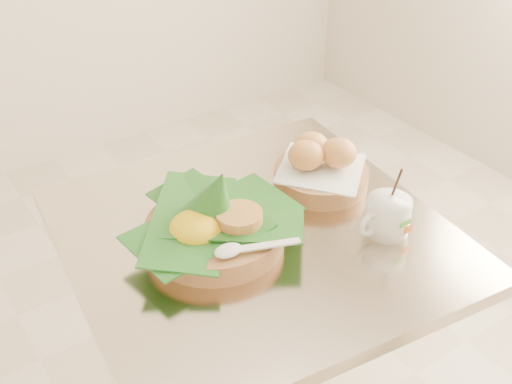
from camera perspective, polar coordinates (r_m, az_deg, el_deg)
cafe_table at (r=1.38m, az=-0.10°, el=-10.71°), size 0.77×0.77×0.75m
rice_basket at (r=1.18m, az=-3.72°, el=-2.81°), size 0.32×0.32×0.16m
bread_basket at (r=1.36m, az=5.70°, el=2.22°), size 0.24×0.24×0.10m
coffee_mug at (r=1.24m, az=11.59°, el=-2.03°), size 0.12×0.09×0.14m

